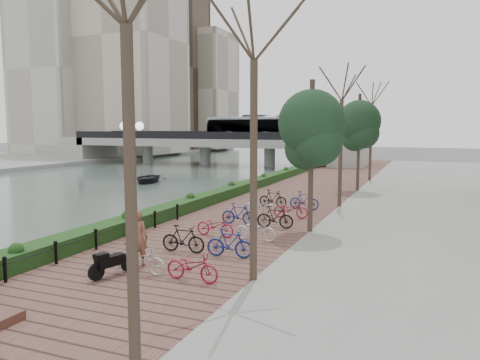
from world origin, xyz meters
The scene contains 13 objects.
ground centered at (0.00, 0.00, 0.00)m, with size 220.00×220.00×0.00m, color #59595B.
river_water centered at (-15.00, 25.00, 0.01)m, with size 30.00×130.00×0.02m, color #45564F.
promenade centered at (4.00, 17.50, 0.25)m, with size 8.00×75.00×0.50m, color brown.
hedge centered at (0.60, 20.00, 0.80)m, with size 1.10×56.00×0.60m, color #173613.
chain_fence centered at (1.40, 2.00, 0.85)m, with size 0.10×14.10×0.70m.
lamppost centered at (2.28, 4.17, 3.97)m, with size 1.02×0.32×4.80m.
motorcycle centered at (3.93, 0.69, 0.95)m, with size 0.45×1.43×0.89m, color black, non-canonical shape.
pedestrian centered at (4.00, 1.94, 1.43)m, with size 0.67×0.44×1.85m, color brown.
bicycle_parking centered at (5.50, 7.68, 0.97)m, with size 2.40×14.69×1.00m.
street_trees centered at (8.00, 12.68, 3.69)m, with size 3.20×37.12×6.80m.
bridge centered at (-13.73, 45.00, 3.37)m, with size 36.00×10.77×6.50m.
boat centered at (-10.78, 24.85, 0.43)m, with size 2.80×3.92×0.81m, color black.
far_buildings centered at (-41.66, 65.91, 16.12)m, with size 35.00×38.00×38.00m.
Camera 1 is at (12.75, -10.64, 5.03)m, focal length 35.00 mm.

